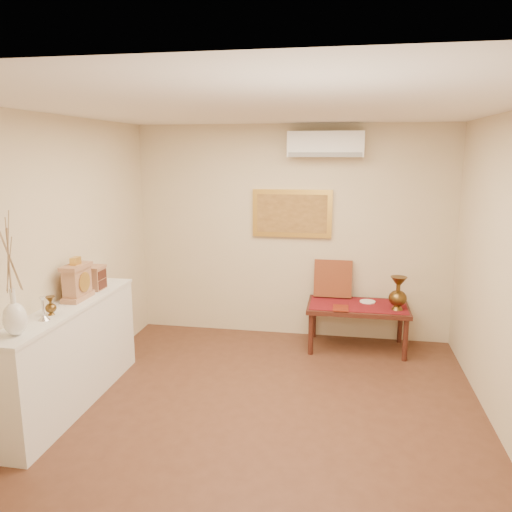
% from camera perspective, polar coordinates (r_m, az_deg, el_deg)
% --- Properties ---
extents(floor, '(4.50, 4.50, 0.00)m').
position_cam_1_polar(floor, '(4.70, 0.82, -18.34)').
color(floor, brown).
rests_on(floor, ground).
extents(ceiling, '(4.50, 4.50, 0.00)m').
position_cam_1_polar(ceiling, '(4.08, 0.93, 16.60)').
color(ceiling, white).
rests_on(ceiling, ground).
extents(wall_back, '(4.00, 0.02, 2.70)m').
position_cam_1_polar(wall_back, '(6.37, 4.13, 2.67)').
color(wall_back, beige).
rests_on(wall_back, ground).
extents(wall_front, '(4.00, 0.02, 2.70)m').
position_cam_1_polar(wall_front, '(2.13, -9.34, -16.67)').
color(wall_front, beige).
rests_on(wall_front, ground).
extents(wall_left, '(0.02, 4.50, 2.70)m').
position_cam_1_polar(wall_left, '(4.91, -22.83, -0.99)').
color(wall_left, beige).
rests_on(wall_left, ground).
extents(white_vase, '(0.18, 0.18, 0.94)m').
position_cam_1_polar(white_vase, '(4.17, -26.25, -2.05)').
color(white_vase, white).
rests_on(white_vase, display_ledge).
extents(candlestick, '(0.10, 0.10, 0.20)m').
position_cam_1_polar(candlestick, '(4.54, -23.15, -5.54)').
color(candlestick, silver).
rests_on(candlestick, display_ledge).
extents(brass_urn_small, '(0.10, 0.10, 0.21)m').
position_cam_1_polar(brass_urn_small, '(4.66, -22.44, -4.98)').
color(brass_urn_small, brown).
rests_on(brass_urn_small, display_ledge).
extents(table_cloth, '(1.14, 0.59, 0.01)m').
position_cam_1_polar(table_cloth, '(6.16, 11.57, -5.47)').
color(table_cloth, maroon).
rests_on(table_cloth, low_table).
extents(brass_urn_tall, '(0.21, 0.21, 0.48)m').
position_cam_1_polar(brass_urn_tall, '(6.01, 15.94, -3.72)').
color(brass_urn_tall, brown).
rests_on(brass_urn_tall, table_cloth).
extents(plate, '(0.19, 0.19, 0.01)m').
position_cam_1_polar(plate, '(6.28, 12.64, -5.11)').
color(plate, white).
rests_on(plate, table_cloth).
extents(menu, '(0.18, 0.25, 0.01)m').
position_cam_1_polar(menu, '(5.96, 9.65, -5.89)').
color(menu, maroon).
rests_on(menu, table_cloth).
extents(cushion, '(0.47, 0.20, 0.48)m').
position_cam_1_polar(cushion, '(6.37, 8.79, -2.56)').
color(cushion, '#5E1212').
rests_on(cushion, table_cloth).
extents(display_ledge, '(0.37, 2.02, 0.98)m').
position_cam_1_polar(display_ledge, '(5.07, -20.35, -10.60)').
color(display_ledge, white).
rests_on(display_ledge, floor).
extents(mantel_clock, '(0.17, 0.36, 0.41)m').
position_cam_1_polar(mantel_clock, '(5.03, -19.75, -2.76)').
color(mantel_clock, tan).
rests_on(mantel_clock, display_ledge).
extents(wooden_chest, '(0.16, 0.21, 0.24)m').
position_cam_1_polar(wooden_chest, '(5.34, -17.87, -2.38)').
color(wooden_chest, tan).
rests_on(wooden_chest, display_ledge).
extents(low_table, '(1.20, 0.70, 0.55)m').
position_cam_1_polar(low_table, '(6.18, 11.54, -6.08)').
color(low_table, '#451D14').
rests_on(low_table, floor).
extents(painting, '(1.00, 0.06, 0.60)m').
position_cam_1_polar(painting, '(6.31, 4.14, 4.87)').
color(painting, gold).
rests_on(painting, wall_back).
extents(ac_unit, '(0.90, 0.25, 0.30)m').
position_cam_1_polar(ac_unit, '(6.13, 7.96, 12.53)').
color(ac_unit, white).
rests_on(ac_unit, wall_back).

